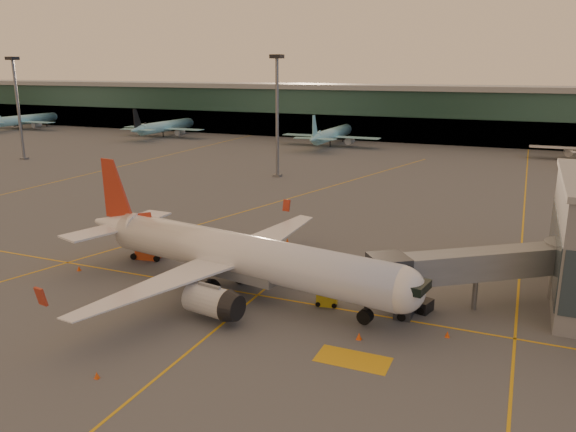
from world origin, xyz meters
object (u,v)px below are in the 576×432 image
at_px(catering_truck, 147,241).
at_px(gpu_cart, 327,300).
at_px(main_airplane, 234,255).
at_px(pushback_tug, 413,301).

relative_size(catering_truck, gpu_cart, 2.35).
bearing_deg(catering_truck, main_airplane, -28.17).
xyz_separation_m(main_airplane, catering_truck, (-15.22, 5.54, -1.88)).
bearing_deg(catering_truck, gpu_cart, -19.17).
relative_size(catering_truck, pushback_tug, 1.33).
bearing_deg(main_airplane, catering_truck, 169.43).
distance_m(catering_truck, gpu_cart, 25.82).
bearing_deg(gpu_cart, pushback_tug, 7.26).
xyz_separation_m(catering_truck, pushback_tug, (33.32, -2.34, -1.48)).
distance_m(main_airplane, pushback_tug, 18.68).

